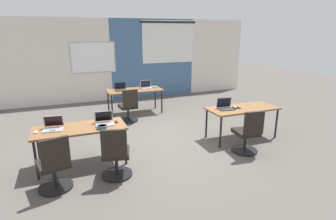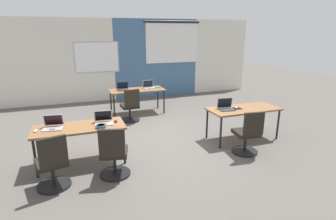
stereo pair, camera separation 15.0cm
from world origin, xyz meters
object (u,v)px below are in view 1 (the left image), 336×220
desk_far_center (135,92)px  laptop_near_right_inner (225,107)px  laptop_near_left_end (53,127)px  snack_bowl (102,127)px  laptop_near_left_inner (104,121)px  laptop_far_left (121,89)px  desk_near_left (80,130)px  mouse_far_right (155,87)px  chair_near_left_inner (116,157)px  mouse_near_left_inner (116,122)px  chair_far_left (129,108)px  mouse_near_left_end (36,132)px  chair_near_left_end (55,168)px  mouse_near_right_inner (235,107)px  laptop_far_right (147,87)px  desk_near_right (242,110)px  chair_near_right_inner (248,135)px

desk_far_center → laptop_near_right_inner: size_ratio=4.37×
laptop_near_left_end → snack_bowl: (0.80, -0.28, -0.01)m
laptop_near_left_inner → laptop_far_left: (0.91, 2.82, 0.00)m
desk_near_left → desk_far_center: (1.75, 2.80, 0.00)m
mouse_far_right → snack_bowl: bearing=-123.5°
mouse_far_right → chair_near_left_inner: bearing=-118.1°
mouse_near_left_inner → mouse_far_right: (1.73, 2.83, 0.00)m
mouse_near_left_inner → laptop_near_right_inner: 2.42m
mouse_near_left_inner → mouse_far_right: bearing=58.6°
laptop_near_left_inner → mouse_far_right: (1.95, 2.83, -0.03)m
desk_far_center → mouse_near_left_inner: 2.99m
chair_near_left_inner → laptop_near_left_inner: bearing=-72.2°
desk_near_left → laptop_far_left: size_ratio=4.57×
chair_far_left → chair_near_left_inner: bearing=68.1°
mouse_near_left_end → chair_near_left_inner: (1.20, -0.70, -0.36)m
desk_near_left → chair_near_left_end: (-0.45, -0.75, -0.28)m
mouse_far_right → desk_far_center: bearing=-175.7°
mouse_near_left_end → laptop_near_right_inner: bearing=1.1°
desk_near_left → mouse_near_left_inner: (0.66, 0.02, 0.08)m
chair_near_left_end → mouse_near_right_inner: chair_near_left_end is taller
laptop_far_right → laptop_far_left: size_ratio=0.97×
chair_far_left → mouse_near_left_inner: bearing=66.6°
laptop_near_left_end → chair_far_left: 2.73m
chair_near_left_inner → chair_far_left: size_ratio=1.00×
mouse_far_right → mouse_near_left_inner: bearing=-121.4°
desk_near_right → chair_far_left: (-2.12, 2.06, -0.28)m
mouse_near_left_end → desk_near_right: bearing=0.3°
desk_near_right → mouse_near_right_inner: size_ratio=14.50×
mouse_near_left_inner → chair_far_left: bearing=70.6°
desk_far_center → chair_far_left: chair_far_left is taller
laptop_near_left_end → laptop_far_left: 3.30m
chair_far_left → laptop_near_left_inner: bearing=61.3°
mouse_near_left_inner → laptop_far_right: (1.48, 2.84, 0.03)m
chair_near_left_end → mouse_near_left_inner: bearing=-159.6°
desk_near_right → laptop_near_left_end: laptop_near_left_end is taller
mouse_near_left_inner → chair_near_right_inner: chair_near_right_inner is taller
laptop_near_left_end → mouse_near_right_inner: 3.77m
laptop_far_left → snack_bowl: 3.21m
laptop_far_right → laptop_far_left: 0.79m
chair_near_left_end → laptop_near_left_inner: (0.89, 0.77, 0.39)m
chair_near_right_inner → laptop_far_right: 3.73m
desk_far_center → laptop_far_right: laptop_far_right is taller
mouse_near_right_inner → chair_near_right_inner: (-0.22, -0.76, -0.36)m
chair_near_left_inner → chair_near_right_inner: same height
mouse_near_left_end → mouse_near_left_inner: same height
chair_far_left → mouse_near_left_end: bearing=40.8°
laptop_far_left → chair_far_left: (0.03, -0.78, -0.39)m
desk_near_left → snack_bowl: 0.43m
desk_near_right → laptop_near_left_inner: 3.06m
laptop_near_left_inner → mouse_far_right: laptop_near_left_inner is taller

